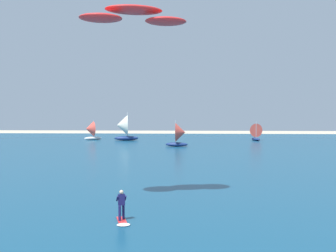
% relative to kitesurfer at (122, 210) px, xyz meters
% --- Properties ---
extents(ocean, '(160.00, 90.00, 0.10)m').
position_rel_kitesurfer_xyz_m(ocean, '(3.41, 34.88, -0.65)').
color(ocean, navy).
rests_on(ocean, ground).
extents(kitesurfer, '(1.06, 2.03, 1.67)m').
position_rel_kitesurfer_xyz_m(kitesurfer, '(0.00, 0.00, 0.00)').
color(kitesurfer, red).
rests_on(kitesurfer, ocean).
extents(kite, '(7.19, 4.01, 1.04)m').
position_rel_kitesurfer_xyz_m(kite, '(0.10, 4.47, 11.33)').
color(kite, red).
extents(sailboat_far_left, '(2.86, 3.26, 3.67)m').
position_rel_kitesurfer_xyz_m(sailboat_far_left, '(16.43, 58.45, 1.08)').
color(sailboat_far_left, navy).
rests_on(sailboat_far_left, ocean).
extents(sailboat_near_shore, '(3.65, 3.24, 4.07)m').
position_rel_kitesurfer_xyz_m(sailboat_near_shore, '(-15.43, 58.18, 1.26)').
color(sailboat_near_shore, silver).
rests_on(sailboat_near_shore, ocean).
extents(sailboat_far_right, '(4.83, 4.18, 5.49)m').
position_rel_kitesurfer_xyz_m(sailboat_far_right, '(-8.87, 57.18, 1.91)').
color(sailboat_far_right, navy).
rests_on(sailboat_far_right, ocean).
extents(sailboat_heeled_over, '(3.61, 3.04, 4.26)m').
position_rel_kitesurfer_xyz_m(sailboat_heeled_over, '(2.26, 44.88, 1.35)').
color(sailboat_heeled_over, navy).
rests_on(sailboat_heeled_over, ocean).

